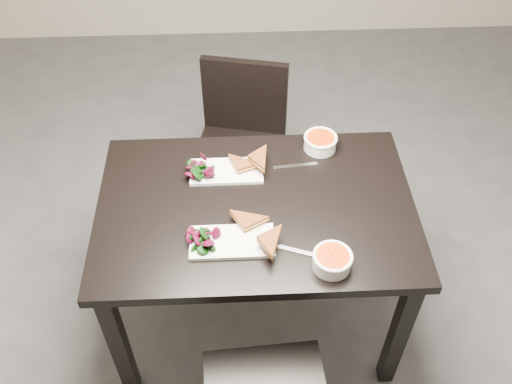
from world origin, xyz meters
TOP-DOWN VIEW (x-y plane):
  - ground at (0.00, 0.00)m, footprint 5.00×5.00m
  - table at (-0.45, -0.04)m, footprint 1.20×0.80m
  - chair_far at (-0.49, 0.67)m, footprint 0.50×0.50m
  - plate_near at (-0.54, -0.22)m, footprint 0.30×0.15m
  - sandwich_near at (-0.48, -0.20)m, footprint 0.18×0.17m
  - salad_near at (-0.64, -0.22)m, footprint 0.09×0.08m
  - soup_bowl_near at (-0.21, -0.33)m, footprint 0.14×0.14m
  - cutlery_near at (-0.31, -0.27)m, footprint 0.17×0.08m
  - plate_far at (-0.56, 0.14)m, footprint 0.29×0.14m
  - sandwich_far at (-0.50, 0.13)m, footprint 0.17×0.15m
  - salad_far at (-0.66, 0.14)m, footprint 0.09×0.08m
  - soup_bowl_far at (-0.17, 0.27)m, footprint 0.14×0.14m
  - cutlery_far at (-0.28, 0.17)m, footprint 0.18×0.03m

SIDE VIEW (x-z plane):
  - ground at x=0.00m, z-range 0.00..0.00m
  - chair_far at x=-0.49m, z-range 0.06..0.91m
  - table at x=-0.45m, z-range 0.28..1.03m
  - cutlery_near at x=-0.31m, z-range 0.75..0.75m
  - cutlery_far at x=-0.28m, z-range 0.75..0.75m
  - plate_far at x=-0.56m, z-range 0.75..0.76m
  - plate_near at x=-0.54m, z-range 0.75..0.76m
  - salad_far at x=-0.66m, z-range 0.76..0.80m
  - soup_bowl_near at x=-0.21m, z-range 0.75..0.82m
  - soup_bowl_far at x=-0.17m, z-range 0.75..0.82m
  - salad_near at x=-0.64m, z-range 0.76..0.81m
  - sandwich_far at x=-0.50m, z-range 0.76..0.81m
  - sandwich_near at x=-0.48m, z-range 0.76..0.81m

